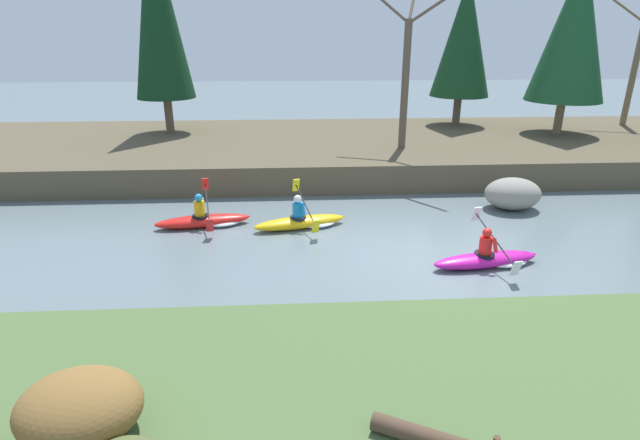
{
  "coord_description": "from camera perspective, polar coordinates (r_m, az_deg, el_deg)",
  "views": [
    {
      "loc": [
        -3.43,
        -11.24,
        5.44
      ],
      "look_at": [
        -2.68,
        1.38,
        0.55
      ],
      "focal_mm": 28.0,
      "sensor_mm": 36.0,
      "label": 1
    }
  ],
  "objects": [
    {
      "name": "ground_plane",
      "position": [
        12.95,
        12.34,
        -4.22
      ],
      "size": [
        90.0,
        90.0,
        0.0
      ],
      "primitive_type": "plane",
      "color": "slate"
    },
    {
      "name": "riverbank_near",
      "position": [
        8.28,
        23.37,
        -19.4
      ],
      "size": [
        44.0,
        5.42,
        0.58
      ],
      "color": "#4C6638",
      "rests_on": "ground"
    },
    {
      "name": "riverbank_far",
      "position": [
        21.92,
        5.76,
        8.05
      ],
      "size": [
        44.0,
        9.5,
        1.02
      ],
      "color": "brown",
      "rests_on": "ground"
    },
    {
      "name": "conifer_tree_far_left",
      "position": [
        23.34,
        -18.11,
        22.13
      ],
      "size": [
        2.51,
        2.51,
        8.91
      ],
      "color": "brown",
      "rests_on": "riverbank_far"
    },
    {
      "name": "conifer_tree_left",
      "position": [
        25.12,
        16.14,
        19.46
      ],
      "size": [
        2.74,
        2.74,
        6.69
      ],
      "color": "brown",
      "rests_on": "riverbank_far"
    },
    {
      "name": "conifer_tree_mid_left",
      "position": [
        24.54,
        27.06,
        18.93
      ],
      "size": [
        3.21,
        3.21,
        7.35
      ],
      "color": "#7A664C",
      "rests_on": "riverbank_far"
    },
    {
      "name": "bare_tree_upstream",
      "position": [
        19.67,
        9.84,
        16.6
      ],
      "size": [
        3.46,
        3.42,
        6.28
      ],
      "color": "brown",
      "rests_on": "riverbank_far"
    },
    {
      "name": "bare_tree_mid_upstream",
      "position": [
        28.47,
        32.41,
        15.16
      ],
      "size": [
        3.51,
        3.46,
        6.35
      ],
      "color": "#7A664C",
      "rests_on": "riverbank_far"
    },
    {
      "name": "shrub_clump_second",
      "position": [
        7.31,
        -25.77,
        -18.74
      ],
      "size": [
        1.56,
        1.3,
        0.84
      ],
      "color": "brown",
      "rests_on": "riverbank_near"
    },
    {
      "name": "kayaker_lead",
      "position": [
        12.84,
        18.85,
        -4.16
      ],
      "size": [
        2.8,
        2.07,
        1.2
      ],
      "rotation": [
        0.0,
        0.0,
        0.16
      ],
      "color": "#C61999",
      "rests_on": "ground"
    },
    {
      "name": "kayaker_middle",
      "position": [
        14.46,
        -1.9,
        -0.11
      ],
      "size": [
        2.77,
        2.04,
        1.2
      ],
      "rotation": [
        0.0,
        0.0,
        0.27
      ],
      "color": "yellow",
      "rests_on": "ground"
    },
    {
      "name": "kayaker_trailing",
      "position": [
        14.92,
        -12.85,
        0.03
      ],
      "size": [
        2.79,
        2.06,
        1.2
      ],
      "rotation": [
        0.0,
        0.0,
        0.19
      ],
      "color": "red",
      "rests_on": "ground"
    },
    {
      "name": "boulder_midstream",
      "position": [
        17.03,
        21.16,
        2.83
      ],
      "size": [
        1.77,
        1.39,
        1.0
      ],
      "color": "gray",
      "rests_on": "ground"
    }
  ]
}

